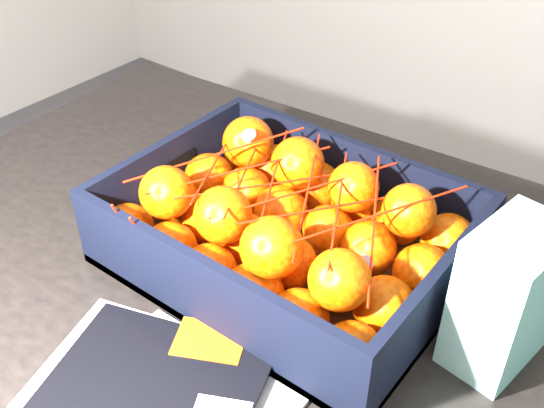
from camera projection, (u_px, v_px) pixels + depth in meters
The scene contains 5 objects.
table at pixel (287, 343), 0.83m from camera, with size 1.25×0.88×0.75m.
produce_crate at pixel (287, 243), 0.79m from camera, with size 0.41×0.31×0.11m.
clementine_heap at pixel (286, 225), 0.78m from camera, with size 0.40×0.29×0.12m.
mesh_net at pixel (278, 190), 0.75m from camera, with size 0.34×0.27×0.10m.
retail_carton at pixel (506, 297), 0.65m from camera, with size 0.07×0.11×0.16m, color white.
Camera 1 is at (0.61, -0.23, 1.29)m, focal length 42.16 mm.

